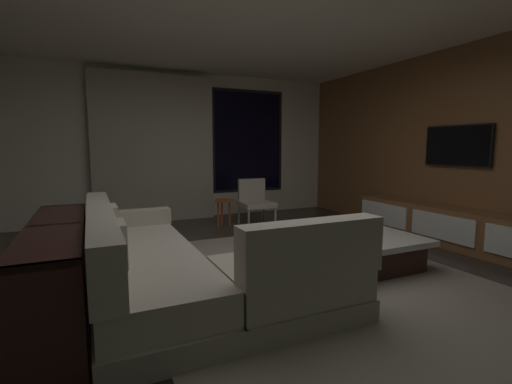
{
  "coord_description": "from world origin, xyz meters",
  "views": [
    {
      "loc": [
        -1.62,
        -3.09,
        1.32
      ],
      "look_at": [
        0.41,
        1.3,
        0.73
      ],
      "focal_mm": 25.29,
      "sensor_mm": 36.0,
      "label": 1
    }
  ],
  "objects_px": {
    "book_stack_on_coffee_table": "(345,230)",
    "side_stool": "(224,205)",
    "media_console": "(456,229)",
    "console_table_behind_couch": "(58,265)",
    "coffee_table": "(359,249)",
    "accent_chair_near_window": "(255,199)",
    "mounted_tv": "(457,146)",
    "sectional_couch": "(179,269)"
  },
  "relations": [
    {
      "from": "side_stool",
      "to": "media_console",
      "type": "relative_size",
      "value": 0.15
    },
    {
      "from": "sectional_couch",
      "to": "accent_chair_near_window",
      "type": "distance_m",
      "value": 3.27
    },
    {
      "from": "book_stack_on_coffee_table",
      "to": "media_console",
      "type": "relative_size",
      "value": 0.09
    },
    {
      "from": "media_console",
      "to": "console_table_behind_couch",
      "type": "xyz_separation_m",
      "value": [
        -4.65,
        -0.03,
        0.16
      ]
    },
    {
      "from": "console_table_behind_couch",
      "to": "book_stack_on_coffee_table",
      "type": "bearing_deg",
      "value": 2.14
    },
    {
      "from": "accent_chair_near_window",
      "to": "media_console",
      "type": "height_order",
      "value": "accent_chair_near_window"
    },
    {
      "from": "side_stool",
      "to": "book_stack_on_coffee_table",
      "type": "bearing_deg",
      "value": -76.39
    },
    {
      "from": "mounted_tv",
      "to": "coffee_table",
      "type": "bearing_deg",
      "value": -172.29
    },
    {
      "from": "accent_chair_near_window",
      "to": "media_console",
      "type": "bearing_deg",
      "value": -53.76
    },
    {
      "from": "accent_chair_near_window",
      "to": "mounted_tv",
      "type": "relative_size",
      "value": 0.81
    },
    {
      "from": "coffee_table",
      "to": "side_stool",
      "type": "bearing_deg",
      "value": 104.87
    },
    {
      "from": "sectional_couch",
      "to": "media_console",
      "type": "height_order",
      "value": "sectional_couch"
    },
    {
      "from": "coffee_table",
      "to": "media_console",
      "type": "bearing_deg",
      "value": 1.87
    },
    {
      "from": "book_stack_on_coffee_table",
      "to": "side_stool",
      "type": "height_order",
      "value": "side_stool"
    },
    {
      "from": "sectional_couch",
      "to": "book_stack_on_coffee_table",
      "type": "distance_m",
      "value": 1.98
    },
    {
      "from": "mounted_tv",
      "to": "side_stool",
      "type": "bearing_deg",
      "value": 137.83
    },
    {
      "from": "coffee_table",
      "to": "accent_chair_near_window",
      "type": "height_order",
      "value": "accent_chair_near_window"
    },
    {
      "from": "book_stack_on_coffee_table",
      "to": "media_console",
      "type": "height_order",
      "value": "media_console"
    },
    {
      "from": "console_table_behind_couch",
      "to": "side_stool",
      "type": "bearing_deg",
      "value": 48.06
    },
    {
      "from": "media_console",
      "to": "mounted_tv",
      "type": "height_order",
      "value": "mounted_tv"
    },
    {
      "from": "media_console",
      "to": "console_table_behind_couch",
      "type": "bearing_deg",
      "value": -179.62
    },
    {
      "from": "sectional_couch",
      "to": "coffee_table",
      "type": "distance_m",
      "value": 2.06
    },
    {
      "from": "sectional_couch",
      "to": "side_stool",
      "type": "bearing_deg",
      "value": 62.86
    },
    {
      "from": "media_console",
      "to": "mounted_tv",
      "type": "bearing_deg",
      "value": 47.59
    },
    {
      "from": "book_stack_on_coffee_table",
      "to": "console_table_behind_couch",
      "type": "xyz_separation_m",
      "value": [
        -2.87,
        -0.11,
        0.03
      ]
    },
    {
      "from": "accent_chair_near_window",
      "to": "mounted_tv",
      "type": "height_order",
      "value": "mounted_tv"
    },
    {
      "from": "accent_chair_near_window",
      "to": "console_table_behind_couch",
      "type": "distance_m",
      "value": 3.79
    },
    {
      "from": "accent_chair_near_window",
      "to": "mounted_tv",
      "type": "xyz_separation_m",
      "value": [
        1.99,
        -2.27,
        0.92
      ]
    },
    {
      "from": "sectional_couch",
      "to": "side_stool",
      "type": "xyz_separation_m",
      "value": [
        1.37,
        2.67,
        0.08
      ]
    },
    {
      "from": "side_stool",
      "to": "mounted_tv",
      "type": "bearing_deg",
      "value": -42.17
    },
    {
      "from": "coffee_table",
      "to": "side_stool",
      "type": "height_order",
      "value": "side_stool"
    },
    {
      "from": "sectional_couch",
      "to": "console_table_behind_couch",
      "type": "bearing_deg",
      "value": 171.83
    },
    {
      "from": "sectional_couch",
      "to": "console_table_behind_couch",
      "type": "distance_m",
      "value": 0.93
    },
    {
      "from": "sectional_couch",
      "to": "media_console",
      "type": "bearing_deg",
      "value": 2.48
    },
    {
      "from": "coffee_table",
      "to": "mounted_tv",
      "type": "height_order",
      "value": "mounted_tv"
    },
    {
      "from": "coffee_table",
      "to": "accent_chair_near_window",
      "type": "distance_m",
      "value": 2.54
    },
    {
      "from": "book_stack_on_coffee_table",
      "to": "side_stool",
      "type": "xyz_separation_m",
      "value": [
        -0.59,
        2.43,
        -0.02
      ]
    },
    {
      "from": "sectional_couch",
      "to": "mounted_tv",
      "type": "bearing_deg",
      "value": 5.25
    },
    {
      "from": "sectional_couch",
      "to": "book_stack_on_coffee_table",
      "type": "height_order",
      "value": "sectional_couch"
    },
    {
      "from": "accent_chair_near_window",
      "to": "side_stool",
      "type": "distance_m",
      "value": 0.56
    },
    {
      "from": "sectional_couch",
      "to": "mounted_tv",
      "type": "distance_m",
      "value": 4.08
    },
    {
      "from": "side_stool",
      "to": "console_table_behind_couch",
      "type": "height_order",
      "value": "console_table_behind_couch"
    }
  ]
}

